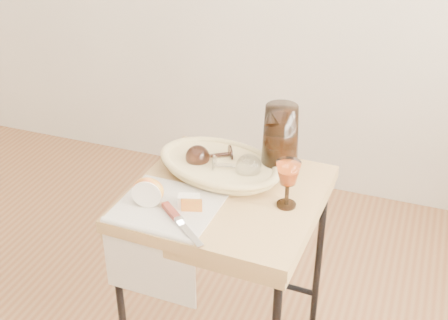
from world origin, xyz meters
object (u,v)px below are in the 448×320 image
at_px(tea_towel, 168,206).
at_px(apple_half, 148,191).
at_px(table_knife, 180,222).
at_px(goblet_lying_a, 212,156).
at_px(wine_goblet, 288,184).
at_px(bread_basket, 220,167).
at_px(side_table, 226,282).
at_px(pitcher, 280,140).
at_px(goblet_lying_b, 234,166).

relative_size(tea_towel, apple_half, 3.09).
xyz_separation_m(apple_half, table_knife, (0.13, -0.07, -0.03)).
xyz_separation_m(goblet_lying_a, table_knife, (0.03, -0.31, -0.04)).
relative_size(goblet_lying_a, wine_goblet, 0.85).
xyz_separation_m(bread_basket, wine_goblet, (0.24, -0.10, 0.05)).
distance_m(side_table, table_knife, 0.43).
bearing_deg(tea_towel, side_table, 47.48).
distance_m(side_table, pitcher, 0.51).
bearing_deg(pitcher, table_knife, -139.76).
distance_m(pitcher, table_knife, 0.42).
bearing_deg(tea_towel, goblet_lying_b, 59.20).
bearing_deg(table_knife, wine_goblet, 78.77).
bearing_deg(goblet_lying_b, goblet_lying_a, 145.26).
distance_m(bread_basket, pitcher, 0.21).
distance_m(tea_towel, pitcher, 0.40).
bearing_deg(wine_goblet, side_table, 177.20).
xyz_separation_m(goblet_lying_a, wine_goblet, (0.28, -0.12, 0.02)).
xyz_separation_m(side_table, goblet_lying_b, (-0.00, 0.07, 0.41)).
xyz_separation_m(tea_towel, apple_half, (-0.06, -0.01, 0.05)).
xyz_separation_m(tea_towel, goblet_lying_b, (0.13, 0.20, 0.05)).
distance_m(goblet_lying_a, table_knife, 0.32).
bearing_deg(table_knife, pitcher, 104.86).
distance_m(apple_half, table_knife, 0.15).
bearing_deg(pitcher, tea_towel, -154.12).
height_order(tea_towel, goblet_lying_b, goblet_lying_b).
xyz_separation_m(tea_towel, wine_goblet, (0.32, 0.13, 0.07)).
bearing_deg(goblet_lying_b, pitcher, 28.11).
relative_size(side_table, goblet_lying_a, 5.67).
height_order(goblet_lying_a, pitcher, pitcher).
bearing_deg(side_table, tea_towel, -133.79).
distance_m(goblet_lying_b, apple_half, 0.28).
height_order(goblet_lying_a, wine_goblet, wine_goblet).
bearing_deg(tea_towel, apple_half, -171.51).
distance_m(bread_basket, wine_goblet, 0.27).
relative_size(bread_basket, goblet_lying_a, 2.92).
bearing_deg(pitcher, apple_half, -159.29).
xyz_separation_m(tea_towel, table_knife, (0.07, -0.07, 0.01)).
bearing_deg(table_knife, goblet_lying_b, 118.41).
relative_size(side_table, pitcher, 2.63).
height_order(tea_towel, table_knife, table_knife).
relative_size(bread_basket, apple_half, 3.98).
xyz_separation_m(goblet_lying_a, apple_half, (-0.10, -0.25, -0.00)).
relative_size(goblet_lying_a, goblet_lying_b, 0.95).
bearing_deg(goblet_lying_b, table_knife, -112.48).
relative_size(goblet_lying_b, table_knife, 0.61).
bearing_deg(bread_basket, wine_goblet, -9.82).
height_order(bread_basket, table_knife, bread_basket).
xyz_separation_m(pitcher, table_knife, (-0.17, -0.37, -0.10)).
bearing_deg(pitcher, goblet_lying_a, 170.96).
height_order(tea_towel, bread_basket, bread_basket).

